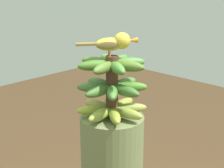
{
  "coord_description": "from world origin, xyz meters",
  "views": [
    {
      "loc": [
        -0.84,
        0.87,
        1.65
      ],
      "look_at": [
        0.0,
        0.0,
        1.27
      ],
      "focal_mm": 57.66,
      "sensor_mm": 36.0,
      "label": 1
    }
  ],
  "objects": [
    {
      "name": "banana_bunch",
      "position": [
        0.0,
        -0.0,
        1.26
      ],
      "size": [
        0.26,
        0.26,
        0.22
      ],
      "color": "#4C2D1E",
      "rests_on": "banana_tree"
    },
    {
      "name": "perched_bird",
      "position": [
        0.0,
        -0.01,
        1.42
      ],
      "size": [
        0.15,
        0.18,
        0.08
      ],
      "color": "#C68933",
      "rests_on": "banana_bunch"
    }
  ]
}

